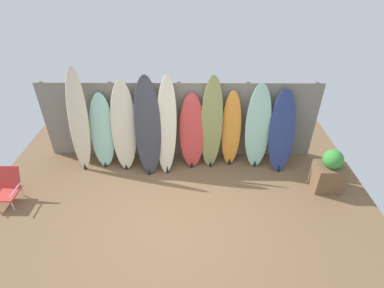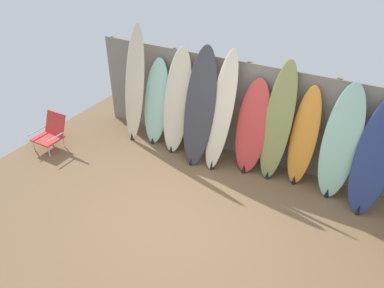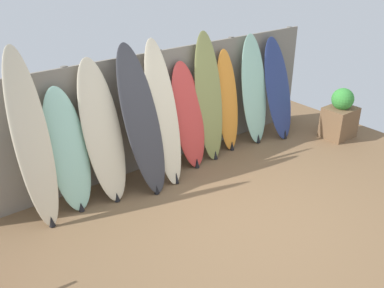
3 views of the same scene
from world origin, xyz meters
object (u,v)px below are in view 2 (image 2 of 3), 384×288
at_px(surfboard_orange_7, 304,138).
at_px(surfboard_seafoam_8, 340,144).
at_px(surfboard_cream_2, 177,102).
at_px(surfboard_navy_9, 374,159).
at_px(surfboard_red_5, 252,127).
at_px(surfboard_olive_6, 278,123).
at_px(beach_chair, 51,132).
at_px(surfboard_seafoam_1, 156,102).
at_px(surfboard_cream_0, 135,85).
at_px(surfboard_charcoal_3, 200,108).
at_px(surfboard_cream_4, 221,113).

xyz_separation_m(surfboard_orange_7, surfboard_seafoam_8, (0.56, -0.05, 0.09)).
distance_m(surfboard_cream_2, surfboard_navy_9, 3.38).
height_order(surfboard_red_5, surfboard_orange_7, surfboard_orange_7).
bearing_deg(surfboard_olive_6, beach_chair, -162.50).
xyz_separation_m(surfboard_seafoam_1, surfboard_seafoam_8, (3.37, 0.01, 0.10)).
height_order(surfboard_cream_0, surfboard_cream_2, surfboard_cream_0).
height_order(surfboard_charcoal_3, surfboard_navy_9, surfboard_charcoal_3).
height_order(surfboard_cream_0, surfboard_red_5, surfboard_cream_0).
xyz_separation_m(surfboard_red_5, surfboard_orange_7, (0.86, 0.06, 0.02)).
distance_m(surfboard_cream_4, surfboard_seafoam_8, 1.96).
relative_size(surfboard_charcoal_3, surfboard_red_5, 1.25).
bearing_deg(surfboard_orange_7, surfboard_charcoal_3, -172.99).
relative_size(surfboard_seafoam_1, surfboard_cream_2, 0.85).
relative_size(surfboard_cream_2, surfboard_charcoal_3, 0.94).
xyz_separation_m(surfboard_cream_2, surfboard_seafoam_8, (2.88, 0.04, -0.03)).
xyz_separation_m(surfboard_cream_4, beach_chair, (-3.03, -1.12, -0.68)).
relative_size(surfboard_olive_6, beach_chair, 3.12).
xyz_separation_m(surfboard_cream_0, surfboard_cream_4, (1.85, -0.05, -0.10)).
bearing_deg(surfboard_seafoam_1, surfboard_red_5, 0.01).
xyz_separation_m(surfboard_cream_0, surfboard_charcoal_3, (1.46, -0.09, -0.08)).
relative_size(surfboard_cream_2, beach_chair, 2.97).
bearing_deg(surfboard_orange_7, surfboard_cream_4, -172.87).
distance_m(surfboard_red_5, beach_chair, 3.80).
relative_size(surfboard_cream_4, surfboard_navy_9, 1.17).
bearing_deg(surfboard_seafoam_1, surfboard_seafoam_8, 0.18).
relative_size(surfboard_cream_0, surfboard_seafoam_1, 1.35).
relative_size(surfboard_cream_4, surfboard_olive_6, 1.01).
height_order(surfboard_olive_6, surfboard_orange_7, surfboard_olive_6).
height_order(surfboard_seafoam_1, surfboard_charcoal_3, surfboard_charcoal_3).
bearing_deg(surfboard_charcoal_3, surfboard_cream_4, 6.56).
bearing_deg(surfboard_olive_6, surfboard_cream_0, -178.29).
xyz_separation_m(surfboard_olive_6, surfboard_orange_7, (0.44, 0.04, -0.16)).
bearing_deg(surfboard_cream_4, surfboard_seafoam_1, 175.45).
xyz_separation_m(surfboard_charcoal_3, surfboard_cream_4, (0.39, 0.04, -0.02)).
height_order(surfboard_seafoam_8, beach_chair, surfboard_seafoam_8).
bearing_deg(surfboard_navy_9, surfboard_olive_6, 175.96).
relative_size(surfboard_cream_4, surfboard_orange_7, 1.21).
bearing_deg(surfboard_cream_0, surfboard_red_5, 1.56).
xyz_separation_m(surfboard_charcoal_3, surfboard_orange_7, (1.78, 0.22, -0.19)).
relative_size(surfboard_charcoal_3, surfboard_olive_6, 1.02).
relative_size(surfboard_orange_7, beach_chair, 2.61).
relative_size(surfboard_cream_0, surfboard_orange_7, 1.32).
height_order(surfboard_cream_2, surfboard_red_5, surfboard_cream_2).
distance_m(surfboard_charcoal_3, surfboard_red_5, 0.96).
height_order(surfboard_seafoam_1, surfboard_orange_7, surfboard_orange_7).
relative_size(surfboard_seafoam_8, beach_chair, 2.88).
bearing_deg(surfboard_navy_9, surfboard_seafoam_8, 169.01).
xyz_separation_m(surfboard_cream_4, surfboard_seafoam_8, (1.95, 0.12, -0.08)).
xyz_separation_m(surfboard_seafoam_8, beach_chair, (-4.98, -1.25, -0.59)).
bearing_deg(surfboard_orange_7, surfboard_red_5, -175.91).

